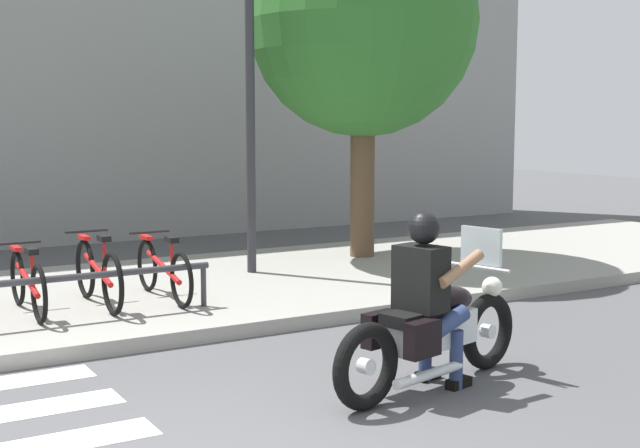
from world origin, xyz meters
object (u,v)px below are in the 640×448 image
(bicycle_4, at_px, (163,270))
(bike_rack, at_px, (40,284))
(rider, at_px, (427,288))
(bicycle_3, at_px, (98,273))
(bicycle_2, at_px, (28,283))
(street_lamp, at_px, (250,82))
(motorcycle, at_px, (433,331))
(tree_near_rack, at_px, (363,23))

(bicycle_4, distance_m, bike_rack, 1.59)
(rider, relative_size, bike_rack, 0.41)
(bicycle_3, bearing_deg, bicycle_2, 179.89)
(street_lamp, bearing_deg, bike_rack, -152.23)
(bicycle_2, relative_size, bicycle_4, 0.94)
(bicycle_2, distance_m, bicycle_4, 1.48)
(bicycle_2, bearing_deg, motorcycle, -57.39)
(motorcycle, height_order, bicycle_2, motorcycle)
(rider, distance_m, tree_near_rack, 6.53)
(rider, xyz_separation_m, bike_rack, (-2.32, 3.20, -0.28))
(bicycle_2, relative_size, bicycle_3, 0.95)
(bike_rack, height_order, tree_near_rack, tree_near_rack)
(motorcycle, height_order, rider, rider)
(bicycle_2, bearing_deg, bike_rack, -90.00)
(bicycle_2, xyz_separation_m, bicycle_3, (0.74, -0.00, 0.03))
(bicycle_3, relative_size, tree_near_rack, 0.32)
(bicycle_2, bearing_deg, bicycle_4, 0.00)
(bicycle_3, distance_m, bicycle_4, 0.74)
(bicycle_4, bearing_deg, street_lamp, 33.64)
(motorcycle, height_order, street_lamp, street_lamp)
(bicycle_2, xyz_separation_m, tree_near_rack, (5.12, 1.49, 3.05))
(bicycle_4, height_order, street_lamp, street_lamp)
(bicycle_3, relative_size, street_lamp, 0.39)
(rider, xyz_separation_m, tree_near_rack, (2.80, 5.24, 2.70))
(bicycle_2, relative_size, tree_near_rack, 0.31)
(bicycle_2, xyz_separation_m, bicycle_4, (1.48, 0.00, 0.01))
(rider, distance_m, bicycle_3, 4.08)
(tree_near_rack, bearing_deg, bicycle_4, -157.79)
(rider, distance_m, street_lamp, 5.23)
(bike_rack, bearing_deg, street_lamp, 27.77)
(motorcycle, relative_size, bicycle_3, 1.30)
(bicycle_3, height_order, bike_rack, bicycle_3)
(bicycle_3, xyz_separation_m, tree_near_rack, (4.38, 1.49, 3.02))
(bicycle_2, bearing_deg, bicycle_3, -0.11)
(bicycle_3, xyz_separation_m, street_lamp, (2.37, 1.09, 2.13))
(motorcycle, relative_size, bicycle_2, 1.36)
(motorcycle, relative_size, street_lamp, 0.50)
(motorcycle, bearing_deg, bicycle_3, 113.83)
(bicycle_4, bearing_deg, rider, -77.47)
(rider, xyz_separation_m, bicycle_3, (-1.58, 3.75, -0.33))
(street_lamp, relative_size, tree_near_rack, 0.84)
(bicycle_4, height_order, tree_near_rack, tree_near_rack)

